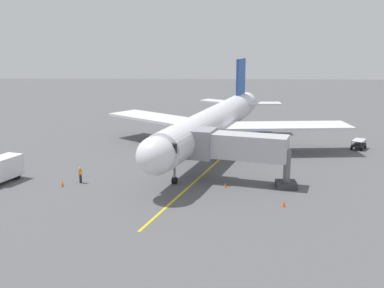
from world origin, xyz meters
The scene contains 10 objects.
ground_plane centered at (0.00, 0.00, 0.00)m, with size 220.00×220.00×0.00m, color #565659.
apron_lead_in_line centered at (-1.73, 8.65, 0.01)m, with size 0.24×40.00×0.01m, color yellow.
airplane centered at (-1.81, 2.38, 4.00)m, with size 33.32×39.50×11.50m.
jet_bridge centered at (-3.68, 14.73, 3.76)m, with size 11.42×5.79×5.40m.
ground_crew_marshaller centered at (11.89, 15.65, 0.89)m, with size 0.45×0.35×1.71m.
baggage_cart_near_nose centered at (-21.47, -0.64, 0.66)m, with size 2.55×2.95×1.27m.
box_truck_portside centered at (20.07, 15.72, 1.39)m, with size 3.38×4.99×2.62m.
safety_cone_nose_left centered at (-7.98, 21.89, 0.28)m, with size 0.32×0.32×0.55m, color #F2590F.
safety_cone_nose_right centered at (-2.99, 16.60, 0.28)m, with size 0.32×0.32×0.55m, color #F2590F.
safety_cone_wing_port centered at (13.41, 16.92, 0.28)m, with size 0.32×0.32×0.55m, color #F2590F.
Camera 1 is at (-1.32, 60.95, 14.57)m, focal length 43.38 mm.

